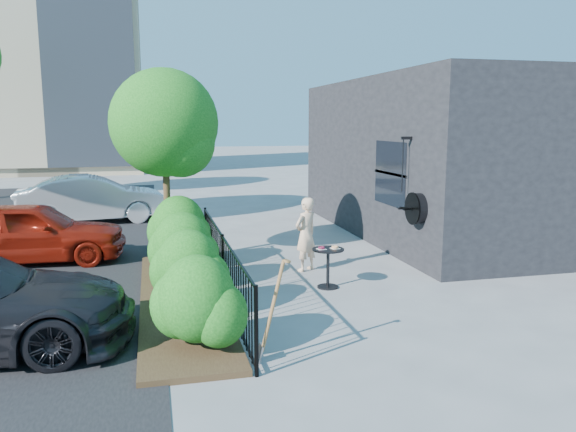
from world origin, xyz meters
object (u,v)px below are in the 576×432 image
object	(u,v)px
patio_tree	(168,130)
car_silver	(93,199)
woman	(306,234)
shovel	(270,316)
car_red	(31,232)
cafe_table	(328,261)

from	to	relation	value
patio_tree	car_silver	distance (m)	6.12
woman	car_silver	world-z (taller)	woman
woman	shovel	distance (m)	4.32
shovel	car_red	distance (m)	7.14
patio_tree	woman	size ratio (longest dim) A/B	2.69
woman	car_red	world-z (taller)	woman
shovel	car_silver	size ratio (longest dim) A/B	0.31
shovel	car_red	xyz separation A→B (m)	(-3.84, 6.02, 0.08)
cafe_table	car_red	size ratio (longest dim) A/B	0.20
cafe_table	woman	world-z (taller)	woman
woman	cafe_table	bearing A→B (deg)	61.34
car_silver	cafe_table	bearing A→B (deg)	-156.02
cafe_table	woman	distance (m)	1.25
patio_tree	car_silver	world-z (taller)	patio_tree
cafe_table	shovel	size ratio (longest dim) A/B	0.58
patio_tree	cafe_table	bearing A→B (deg)	-44.37
patio_tree	woman	xyz separation A→B (m)	(2.55, -1.34, -2.03)
patio_tree	shovel	size ratio (longest dim) A/B	3.02
woman	patio_tree	bearing A→B (deg)	-59.62
woman	car_silver	xyz separation A→B (m)	(-4.60, 6.73, -0.04)
patio_tree	cafe_table	size ratio (longest dim) A/B	5.21
car_red	car_silver	distance (m)	4.80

